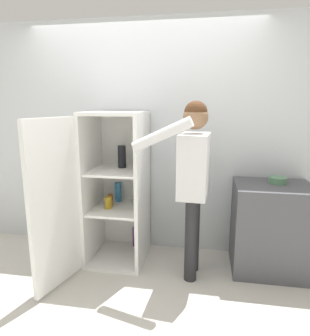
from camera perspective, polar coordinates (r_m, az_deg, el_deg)
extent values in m
plane|color=beige|center=(2.93, -6.06, -22.44)|extent=(12.00, 12.00, 0.00)
cube|color=silver|center=(3.39, -2.02, 5.61)|extent=(7.00, 0.06, 2.55)
cube|color=white|center=(3.46, -6.83, -16.24)|extent=(0.58, 0.66, 0.04)
cube|color=white|center=(3.05, -7.56, 10.28)|extent=(0.58, 0.66, 0.04)
cube|color=white|center=(3.46, -5.68, -2.44)|extent=(0.58, 0.03, 1.51)
cube|color=white|center=(3.26, -11.80, -3.55)|extent=(0.04, 0.66, 1.51)
cube|color=white|center=(3.11, -2.31, -4.09)|extent=(0.04, 0.66, 1.51)
cube|color=white|center=(3.24, -7.07, -7.60)|extent=(0.51, 0.59, 0.02)
cube|color=white|center=(3.13, -7.27, -0.48)|extent=(0.51, 0.59, 0.02)
cube|color=white|center=(2.79, -18.61, -6.65)|extent=(0.20, 0.57, 1.51)
cylinder|color=#723884|center=(3.57, -3.70, -12.93)|extent=(0.07, 0.07, 0.22)
cylinder|color=#B78C1E|center=(3.20, -8.87, -6.52)|extent=(0.08, 0.08, 0.12)
cylinder|color=black|center=(3.19, -6.33, 2.16)|extent=(0.09, 0.09, 0.23)
cylinder|color=teal|center=(3.39, -7.04, -4.56)|extent=(0.08, 0.08, 0.22)
cylinder|color=#9E4C19|center=(3.28, -8.52, -6.06)|extent=(0.06, 0.06, 0.12)
cylinder|color=#262628|center=(2.91, 6.86, -13.42)|extent=(0.12, 0.12, 0.82)
cylinder|color=#262628|center=(3.07, 7.35, -11.95)|extent=(0.12, 0.12, 0.82)
cube|color=silver|center=(2.77, 7.49, 0.58)|extent=(0.29, 0.48, 0.58)
sphere|color=#8C6647|center=(2.72, 7.75, 9.62)|extent=(0.23, 0.23, 0.23)
sphere|color=#4C2D19|center=(2.72, 7.77, 10.45)|extent=(0.21, 0.21, 0.21)
cylinder|color=silver|center=(2.52, 1.35, 6.38)|extent=(0.54, 0.14, 0.31)
cylinder|color=silver|center=(3.03, 8.09, 0.97)|extent=(0.09, 0.09, 0.55)
cube|color=#4C4C51|center=(3.26, 21.18, -10.61)|extent=(0.74, 0.59, 0.89)
cylinder|color=#517F5B|center=(3.19, 22.35, -2.16)|extent=(0.17, 0.17, 0.06)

